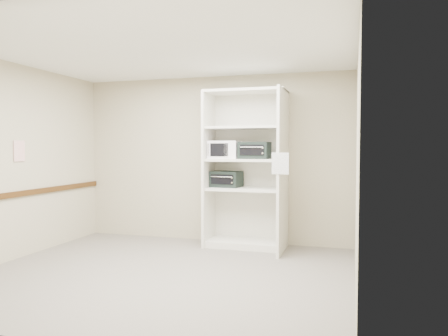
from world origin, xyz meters
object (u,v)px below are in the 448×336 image
(microwave, at_px, (224,150))
(toaster_oven_lower, at_px, (227,179))
(toaster_oven_upper, at_px, (255,150))
(shelving_unit, at_px, (249,174))

(microwave, relative_size, toaster_oven_lower, 1.02)
(toaster_oven_upper, xyz_separation_m, toaster_oven_lower, (-0.47, 0.08, -0.45))
(toaster_oven_lower, bearing_deg, toaster_oven_upper, -2.12)
(shelving_unit, distance_m, microwave, 0.54)
(microwave, xyz_separation_m, toaster_oven_upper, (0.48, -0.00, -0.01))
(shelving_unit, distance_m, toaster_oven_upper, 0.38)
(microwave, distance_m, toaster_oven_upper, 0.48)
(shelving_unit, height_order, microwave, shelving_unit)
(microwave, xyz_separation_m, toaster_oven_lower, (0.01, 0.07, -0.46))
(shelving_unit, distance_m, toaster_oven_lower, 0.38)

